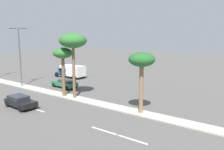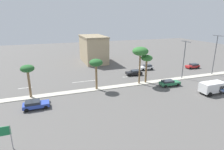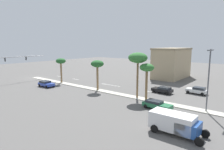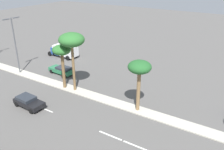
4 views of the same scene
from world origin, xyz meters
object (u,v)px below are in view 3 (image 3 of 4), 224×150
(box_truck, at_px, (176,123))
(sedan_green_trailing, at_px, (157,104))
(street_lamp_right, at_px, (209,75))
(sedan_blue_right, at_px, (46,84))
(palm_tree_inboard, at_px, (138,59))
(traffic_signal_gantry, at_px, (0,66))
(sedan_black_inboard, at_px, (163,90))
(palm_tree_front, at_px, (97,65))
(palm_tree_leading, at_px, (61,62))
(palm_tree_trailing, at_px, (147,69))
(commercial_building, at_px, (172,63))
(sedan_white_center, at_px, (197,90))

(box_truck, bearing_deg, sedan_green_trailing, -139.32)
(street_lamp_right, xyz_separation_m, sedan_blue_right, (5.10, -33.95, -4.79))
(palm_tree_inboard, bearing_deg, traffic_signal_gantry, -72.99)
(sedan_blue_right, bearing_deg, sedan_black_inboard, 115.78)
(palm_tree_front, height_order, box_truck, palm_tree_front)
(traffic_signal_gantry, distance_m, box_truck, 45.11)
(palm_tree_leading, distance_m, palm_tree_trailing, 24.67)
(palm_tree_front, distance_m, sedan_blue_right, 13.78)
(box_truck, bearing_deg, palm_tree_leading, -106.43)
(sedan_blue_right, bearing_deg, traffic_signal_gantry, -65.76)
(traffic_signal_gantry, bearing_deg, street_lamp_right, 102.79)
(sedan_black_inboard, bearing_deg, commercial_building, -162.03)
(palm_tree_trailing, bearing_deg, palm_tree_leading, -89.71)
(street_lamp_right, height_order, sedan_blue_right, street_lamp_right)
(palm_tree_leading, height_order, sedan_blue_right, palm_tree_leading)
(sedan_blue_right, height_order, sedan_green_trailing, sedan_blue_right)
(palm_tree_inboard, xyz_separation_m, street_lamp_right, (-0.07, 12.00, -1.84))
(street_lamp_right, relative_size, sedan_green_trailing, 2.00)
(street_lamp_right, relative_size, box_truck, 1.49)
(street_lamp_right, xyz_separation_m, sedan_green_trailing, (3.51, -6.31, -4.81))
(sedan_black_inboard, bearing_deg, traffic_signal_gantry, -64.72)
(commercial_building, relative_size, sedan_black_inboard, 3.16)
(commercial_building, height_order, sedan_blue_right, commercial_building)
(street_lamp_right, distance_m, sedan_white_center, 12.02)
(sedan_blue_right, distance_m, box_truck, 33.68)
(palm_tree_front, height_order, palm_tree_inboard, palm_tree_inboard)
(box_truck, bearing_deg, traffic_signal_gantry, -89.66)
(palm_tree_inboard, distance_m, sedan_blue_right, 23.48)
(palm_tree_inboard, bearing_deg, street_lamp_right, 90.33)
(traffic_signal_gantry, xyz_separation_m, sedan_black_inboard, (-16.85, 35.67, -3.83))
(palm_tree_trailing, height_order, sedan_white_center, palm_tree_trailing)
(commercial_building, distance_m, sedan_white_center, 19.57)
(palm_tree_leading, bearing_deg, palm_tree_front, 89.53)
(palm_tree_trailing, height_order, sedan_black_inboard, palm_tree_trailing)
(palm_tree_leading, bearing_deg, sedan_black_inboard, 104.59)
(commercial_building, bearing_deg, street_lamp_right, 32.39)
(palm_tree_trailing, bearing_deg, traffic_signal_gantry, -73.51)
(palm_tree_front, distance_m, sedan_green_trailing, 16.80)
(sedan_white_center, bearing_deg, sedan_blue_right, -62.76)
(sedan_black_inboard, height_order, sedan_green_trailing, sedan_black_inboard)
(palm_tree_front, relative_size, sedan_green_trailing, 1.40)
(palm_tree_leading, relative_size, palm_tree_trailing, 0.97)
(sedan_black_inboard, xyz_separation_m, sedan_green_trailing, (9.99, 3.66, -0.00))
(traffic_signal_gantry, bearing_deg, commercial_building, 140.39)
(traffic_signal_gantry, relative_size, palm_tree_trailing, 2.62)
(street_lamp_right, distance_m, sedan_green_trailing, 8.67)
(street_lamp_right, bearing_deg, commercial_building, -147.61)
(commercial_building, relative_size, sedan_blue_right, 3.20)
(sedan_blue_right, relative_size, sedan_green_trailing, 0.91)
(street_lamp_right, relative_size, sedan_white_center, 2.31)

